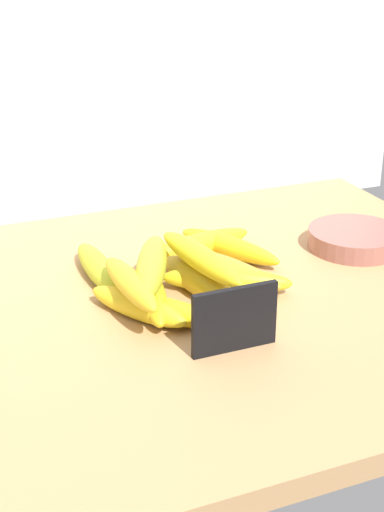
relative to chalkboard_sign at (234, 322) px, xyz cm
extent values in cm
cube|color=tan|center=(-6.25, 14.50, -5.36)|extent=(110.00, 76.00, 3.00)
cube|color=silver|center=(-6.25, 53.50, 28.14)|extent=(130.00, 2.00, 70.00)
cube|color=black|center=(0.00, -0.07, 0.34)|extent=(11.00, 0.80, 8.40)
cube|color=#925E43|center=(0.00, 0.73, -3.56)|extent=(9.90, 1.20, 0.60)
cylinder|color=#92584F|center=(31.26, 21.10, -2.34)|extent=(14.86, 14.86, 3.03)
ellipsoid|color=yellow|center=(5.73, 14.58, -2.03)|extent=(17.85, 12.11, 3.65)
ellipsoid|color=yellow|center=(6.75, 27.80, -2.08)|extent=(20.09, 7.57, 3.55)
ellipsoid|color=yellow|center=(-5.40, 14.93, -2.02)|extent=(7.34, 18.15, 3.68)
ellipsoid|color=yellow|center=(-8.21, 12.01, -2.09)|extent=(11.23, 15.45, 3.53)
ellipsoid|color=gold|center=(7.45, 18.20, -2.10)|extent=(11.53, 18.87, 3.50)
ellipsoid|color=yellow|center=(11.31, 25.70, -2.20)|extent=(11.58, 18.40, 3.30)
ellipsoid|color=gold|center=(2.01, 15.15, -1.74)|extent=(7.47, 18.11, 4.23)
ellipsoid|color=yellow|center=(-5.05, 9.61, -2.22)|extent=(13.50, 15.09, 3.27)
ellipsoid|color=gold|center=(-9.79, 25.30, -2.00)|extent=(4.04, 17.53, 3.71)
ellipsoid|color=yellow|center=(-9.12, 12.15, 1.32)|extent=(4.19, 16.56, 3.30)
ellipsoid|color=yellow|center=(1.73, 14.13, 2.10)|extent=(6.38, 20.02, 3.45)
ellipsoid|color=#AEB729|center=(-5.04, 15.36, 1.81)|extent=(11.07, 18.55, 3.99)
camera|label=1|loc=(-35.30, -72.21, 44.40)|focal=53.32mm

